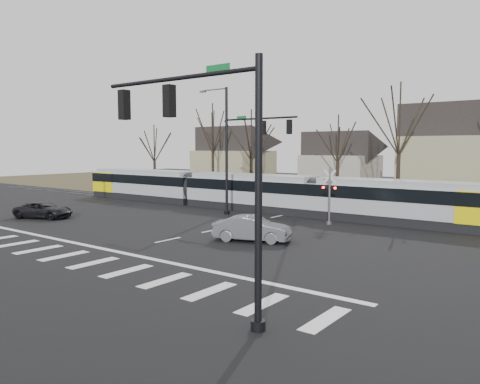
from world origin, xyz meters
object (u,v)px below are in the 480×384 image
Objects in this scene: tram at (250,190)px; suv at (44,210)px; sedan at (252,229)px; rail_crossing_signal at (329,198)px.

tram is 8.44× the size of suv.
tram is 14.05m from sedan.
sedan is 1.18× the size of rail_crossing_signal.
tram is 16.81m from suv.
sedan is 18.18m from suv.
suv is (-18.03, -2.36, -0.13)m from sedan.
sedan is at bearing -53.73° from tram.
suv is 21.63m from rail_crossing_signal.
sedan is 8.22m from rail_crossing_signal.
rail_crossing_signal is (18.90, 10.45, 1.27)m from suv.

